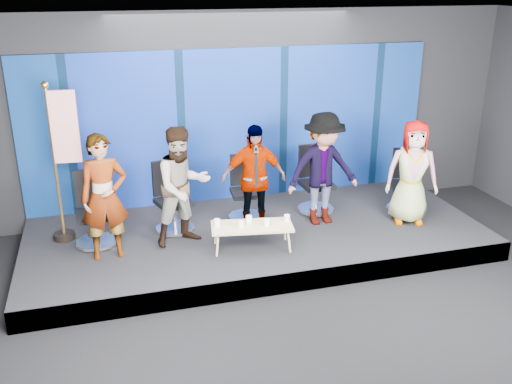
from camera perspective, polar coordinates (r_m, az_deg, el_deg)
ground at (r=7.00m, az=5.84°, el=-14.13°), size 10.00×10.00×0.00m
room_walls at (r=5.96m, az=6.69°, el=5.41°), size 10.02×8.02×3.51m
riser at (r=8.98m, az=0.06°, el=-4.57°), size 7.00×3.00×0.30m
backdrop at (r=9.81m, az=-2.28°, el=6.64°), size 7.00×0.08×2.60m
chair_a at (r=8.64m, az=-15.86°, el=-2.76°), size 0.66×0.66×1.09m
panelist_a at (r=8.01m, az=-14.93°, el=-0.51°), size 0.68×0.48×1.76m
chair_b at (r=8.86m, az=-8.34°, el=-1.59°), size 0.75×0.75×1.08m
panelist_b at (r=8.22m, az=-7.34°, el=0.56°), size 1.00×0.87×1.75m
chair_c at (r=9.21m, az=-1.07°, el=-0.59°), size 0.63×0.63×1.03m
panelist_c at (r=8.57m, az=-0.25°, el=1.32°), size 1.01×0.48×1.68m
chair_d at (r=9.54m, az=5.91°, el=0.23°), size 0.64×0.64×1.10m
panelist_d at (r=8.90m, az=6.71°, el=2.29°), size 1.18×0.71×1.79m
chair_e at (r=9.85m, az=14.63°, el=0.15°), size 0.74×0.74×1.02m
panelist_e at (r=9.23m, az=15.32°, el=1.91°), size 0.94×0.77×1.65m
coffee_table at (r=8.18m, az=-0.40°, el=-3.53°), size 1.22×0.67×0.36m
mug_a at (r=8.13m, az=-3.92°, el=-3.09°), size 0.09×0.09×0.11m
mug_b at (r=8.09m, az=-1.49°, el=-3.23°), size 0.08×0.08×0.09m
mug_c at (r=8.23m, az=-0.72°, el=-2.75°), size 0.09×0.09×0.11m
mug_d at (r=8.13m, az=1.10°, el=-3.05°), size 0.08×0.08×0.10m
mug_e at (r=8.29m, az=3.11°, el=-2.62°), size 0.08×0.08×0.10m
flag_stand at (r=8.59m, az=-18.74°, el=3.14°), size 0.54×0.31×2.36m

